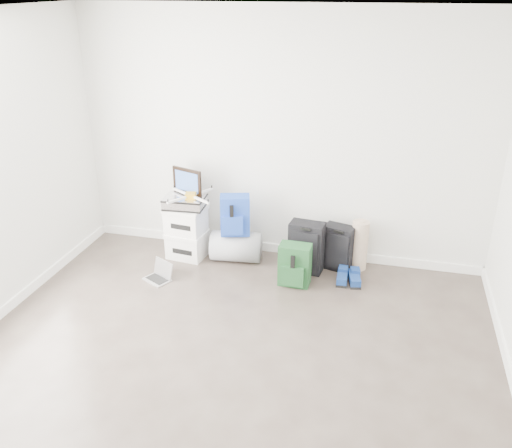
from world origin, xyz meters
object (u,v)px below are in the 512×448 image
(briefcase, at_px, (185,202))
(duffel_bag, at_px, (236,246))
(laptop, at_px, (160,275))
(boxes_stack, at_px, (187,232))
(large_suitcase, at_px, (306,247))
(carry_on, at_px, (338,248))

(briefcase, distance_m, duffel_bag, 0.76)
(duffel_bag, bearing_deg, laptop, -143.75)
(laptop, bearing_deg, boxes_stack, 107.85)
(large_suitcase, height_order, laptop, large_suitcase)
(duffel_bag, relative_size, large_suitcase, 0.98)
(boxes_stack, distance_m, laptop, 0.63)
(briefcase, relative_size, duffel_bag, 0.79)
(large_suitcase, bearing_deg, duffel_bag, -177.13)
(carry_on, xyz_separation_m, laptop, (-1.80, -0.69, -0.21))
(duffel_bag, xyz_separation_m, laptop, (-0.67, -0.61, -0.12))
(laptop, bearing_deg, carry_on, 49.10)
(boxes_stack, xyz_separation_m, carry_on, (1.69, 0.13, -0.05))
(briefcase, bearing_deg, boxes_stack, 176.57)
(briefcase, relative_size, carry_on, 0.86)
(briefcase, bearing_deg, duffel_bag, 0.72)
(duffel_bag, distance_m, carry_on, 1.13)
(briefcase, height_order, laptop, briefcase)
(duffel_bag, distance_m, laptop, 0.91)
(briefcase, bearing_deg, carry_on, 0.83)
(large_suitcase, distance_m, carry_on, 0.36)
(briefcase, height_order, large_suitcase, briefcase)
(briefcase, xyz_separation_m, carry_on, (1.69, 0.13, -0.42))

